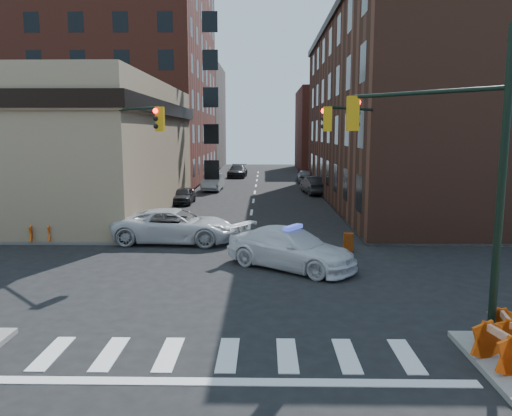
{
  "coord_description": "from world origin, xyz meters",
  "views": [
    {
      "loc": [
        0.92,
        -18.71,
        5.57
      ],
      "look_at": [
        0.53,
        3.57,
        2.2
      ],
      "focal_mm": 35.0,
      "sensor_mm": 36.0,
      "label": 1
    }
  ],
  "objects_px": {
    "pickup": "(175,226)",
    "barrel_road": "(348,242)",
    "barricade_se_a": "(505,330)",
    "barricade_nw_a": "(77,228)",
    "parked_car_enear": "(315,185)",
    "barrel_bank": "(191,226)",
    "police_car": "(291,248)",
    "pedestrian_a": "(62,216)",
    "parked_car_wfar": "(213,182)",
    "parked_car_wnear": "(183,195)",
    "pedestrian_b": "(58,213)"
  },
  "relations": [
    {
      "from": "pickup",
      "to": "barrel_road",
      "type": "bearing_deg",
      "value": -98.58
    },
    {
      "from": "barricade_se_a",
      "to": "barricade_nw_a",
      "type": "distance_m",
      "value": 21.14
    },
    {
      "from": "barricade_se_a",
      "to": "barricade_nw_a",
      "type": "xyz_separation_m",
      "value": [
        -16.15,
        13.65,
        -0.01
      ]
    },
    {
      "from": "parked_car_enear",
      "to": "barrel_bank",
      "type": "xyz_separation_m",
      "value": [
        -8.63,
        -18.52,
        -0.34
      ]
    },
    {
      "from": "police_car",
      "to": "pickup",
      "type": "height_order",
      "value": "pickup"
    },
    {
      "from": "police_car",
      "to": "barricade_nw_a",
      "type": "xyz_separation_m",
      "value": [
        -11.07,
        5.7,
        -0.27
      ]
    },
    {
      "from": "pedestrian_a",
      "to": "barrel_road",
      "type": "distance_m",
      "value": 15.62
    },
    {
      "from": "parked_car_wfar",
      "to": "barrel_bank",
      "type": "height_order",
      "value": "parked_car_wfar"
    },
    {
      "from": "pedestrian_a",
      "to": "barrel_road",
      "type": "relative_size",
      "value": 1.98
    },
    {
      "from": "barrel_road",
      "to": "barricade_nw_a",
      "type": "bearing_deg",
      "value": 168.83
    },
    {
      "from": "parked_car_wfar",
      "to": "barricade_se_a",
      "type": "height_order",
      "value": "parked_car_wfar"
    },
    {
      "from": "parked_car_wnear",
      "to": "barricade_nw_a",
      "type": "bearing_deg",
      "value": -104.13
    },
    {
      "from": "parked_car_wnear",
      "to": "parked_car_wfar",
      "type": "relative_size",
      "value": 0.78
    },
    {
      "from": "parked_car_wfar",
      "to": "parked_car_enear",
      "type": "distance_m",
      "value": 9.99
    },
    {
      "from": "parked_car_wfar",
      "to": "barrel_bank",
      "type": "distance_m",
      "value": 21.28
    },
    {
      "from": "pedestrian_b",
      "to": "barricade_se_a",
      "type": "distance_m",
      "value": 23.46
    },
    {
      "from": "pickup",
      "to": "barrel_bank",
      "type": "relative_size",
      "value": 6.38
    },
    {
      "from": "barrel_road",
      "to": "barricade_se_a",
      "type": "height_order",
      "value": "barricade_se_a"
    },
    {
      "from": "pickup",
      "to": "parked_car_wfar",
      "type": "xyz_separation_m",
      "value": [
        -0.47,
        23.26,
        -0.05
      ]
    },
    {
      "from": "parked_car_wnear",
      "to": "pedestrian_b",
      "type": "bearing_deg",
      "value": -113.4
    },
    {
      "from": "barricade_nw_a",
      "to": "parked_car_enear",
      "type": "bearing_deg",
      "value": 57.62
    },
    {
      "from": "parked_car_wfar",
      "to": "barrel_road",
      "type": "relative_size",
      "value": 5.55
    },
    {
      "from": "parked_car_wfar",
      "to": "pedestrian_a",
      "type": "xyz_separation_m",
      "value": [
        -6.14,
        -21.3,
        0.22
      ]
    },
    {
      "from": "pickup",
      "to": "pedestrian_a",
      "type": "height_order",
      "value": "pedestrian_a"
    },
    {
      "from": "barricade_se_a",
      "to": "barricade_nw_a",
      "type": "height_order",
      "value": "barricade_se_a"
    },
    {
      "from": "pedestrian_b",
      "to": "parked_car_wfar",
      "type": "bearing_deg",
      "value": 81.85
    },
    {
      "from": "parked_car_enear",
      "to": "parked_car_wfar",
      "type": "bearing_deg",
      "value": -23.37
    },
    {
      "from": "pickup",
      "to": "pedestrian_a",
      "type": "bearing_deg",
      "value": 76.98
    },
    {
      "from": "pickup",
      "to": "parked_car_wnear",
      "type": "distance_m",
      "value": 14.16
    },
    {
      "from": "police_car",
      "to": "parked_car_wnear",
      "type": "height_order",
      "value": "police_car"
    },
    {
      "from": "parked_car_enear",
      "to": "barrel_road",
      "type": "xyz_separation_m",
      "value": [
        -0.61,
        -22.35,
        -0.38
      ]
    },
    {
      "from": "parked_car_enear",
      "to": "barrel_road",
      "type": "height_order",
      "value": "parked_car_enear"
    },
    {
      "from": "parked_car_wnear",
      "to": "barricade_se_a",
      "type": "relative_size",
      "value": 3.51
    },
    {
      "from": "parked_car_wnear",
      "to": "barrel_bank",
      "type": "distance_m",
      "value": 12.26
    },
    {
      "from": "barricade_nw_a",
      "to": "pickup",
      "type": "bearing_deg",
      "value": -5.52
    },
    {
      "from": "barrel_bank",
      "to": "pedestrian_a",
      "type": "bearing_deg",
      "value": -179.61
    },
    {
      "from": "barrel_road",
      "to": "barricade_se_a",
      "type": "distance_m",
      "value": 11.11
    },
    {
      "from": "parked_car_wnear",
      "to": "barricade_nw_a",
      "type": "distance_m",
      "value": 13.58
    },
    {
      "from": "parked_car_wfar",
      "to": "barricade_se_a",
      "type": "relative_size",
      "value": 4.49
    },
    {
      "from": "parked_car_enear",
      "to": "barrel_bank",
      "type": "distance_m",
      "value": 20.43
    },
    {
      "from": "pedestrian_a",
      "to": "barricade_se_a",
      "type": "bearing_deg",
      "value": -13.72
    },
    {
      "from": "parked_car_wnear",
      "to": "parked_car_enear",
      "type": "xyz_separation_m",
      "value": [
        11.0,
        6.48,
        0.17
      ]
    },
    {
      "from": "barrel_bank",
      "to": "pedestrian_b",
      "type": "bearing_deg",
      "value": 176.15
    },
    {
      "from": "parked_car_wnear",
      "to": "barrel_road",
      "type": "relative_size",
      "value": 4.35
    },
    {
      "from": "parked_car_wfar",
      "to": "barricade_se_a",
      "type": "xyz_separation_m",
      "value": [
        11.21,
        -35.98,
        -0.25
      ]
    },
    {
      "from": "barrel_road",
      "to": "parked_car_enear",
      "type": "bearing_deg",
      "value": 88.45
    },
    {
      "from": "barrel_road",
      "to": "barrel_bank",
      "type": "height_order",
      "value": "barrel_bank"
    },
    {
      "from": "barrel_bank",
      "to": "barricade_se_a",
      "type": "bearing_deg",
      "value": -55.23
    },
    {
      "from": "parked_car_wnear",
      "to": "barrel_road",
      "type": "bearing_deg",
      "value": -55.74
    },
    {
      "from": "parked_car_wnear",
      "to": "barrel_bank",
      "type": "relative_size",
      "value": 3.95
    }
  ]
}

